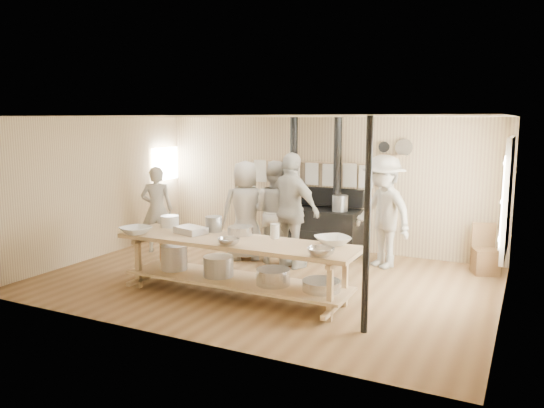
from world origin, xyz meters
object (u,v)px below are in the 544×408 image
at_px(cook_left, 276,212).
at_px(chair, 485,259).
at_px(prep_table, 235,262).
at_px(roasting_pan, 191,230).
at_px(stove, 313,225).
at_px(cook_far_left, 157,209).
at_px(cook_by_window, 383,212).
at_px(cook_right, 292,211).
at_px(cook_center, 246,210).

relative_size(cook_left, chair, 2.20).
xyz_separation_m(prep_table, roasting_pan, (-0.81, 0.06, 0.38)).
relative_size(prep_table, roasting_pan, 7.68).
distance_m(stove, roasting_pan, 3.10).
height_order(cook_far_left, cook_by_window, cook_by_window).
relative_size(cook_right, roasting_pan, 4.27).
bearing_deg(roasting_pan, cook_right, 62.36).
relative_size(cook_right, cook_by_window, 1.02).
bearing_deg(cook_right, cook_by_window, -134.71).
relative_size(cook_far_left, chair, 2.00).
bearing_deg(cook_far_left, cook_by_window, 163.28).
height_order(cook_center, cook_right, cook_right).
relative_size(cook_left, roasting_pan, 3.93).
relative_size(stove, cook_right, 1.30).
xyz_separation_m(cook_far_left, roasting_pan, (1.90, -1.59, 0.07)).
xyz_separation_m(cook_far_left, cook_center, (1.82, 0.26, 0.08)).
xyz_separation_m(cook_right, chair, (3.06, 1.09, -0.76)).
xyz_separation_m(cook_far_left, cook_right, (2.80, 0.13, 0.17)).
distance_m(cook_far_left, roasting_pan, 2.47).
distance_m(cook_far_left, cook_right, 2.80).
relative_size(stove, roasting_pan, 5.55).
bearing_deg(chair, prep_table, -157.93).
bearing_deg(roasting_pan, prep_table, -3.90).
relative_size(cook_left, cook_by_window, 0.94).
bearing_deg(stove, chair, -2.76).
xyz_separation_m(cook_left, roasting_pan, (-0.52, -1.87, -0.02)).
xyz_separation_m(stove, cook_far_left, (-2.71, -1.37, 0.32)).
height_order(prep_table, cook_by_window, cook_by_window).
xyz_separation_m(prep_table, cook_right, (0.09, 1.77, 0.48)).
relative_size(stove, cook_far_left, 1.55).
height_order(stove, roasting_pan, stove).
relative_size(prep_table, cook_center, 1.97).
relative_size(cook_far_left, roasting_pan, 3.57).
bearing_deg(cook_by_window, chair, 45.62).
xyz_separation_m(cook_center, chair, (4.04, 0.96, -0.67)).
height_order(cook_right, chair, cook_right).
height_order(prep_table, cook_right, cook_right).
bearing_deg(cook_left, chair, -157.67).
xyz_separation_m(stove, cook_by_window, (1.49, -0.51, 0.46)).
height_order(stove, cook_by_window, stove).
height_order(stove, cook_right, stove).
bearing_deg(chair, cook_far_left, 171.57).
xyz_separation_m(prep_table, cook_center, (-0.89, 1.90, 0.39)).
distance_m(cook_center, chair, 4.20).
relative_size(cook_center, cook_by_window, 0.93).
height_order(prep_table, cook_far_left, cook_far_left).
height_order(prep_table, chair, prep_table).
xyz_separation_m(cook_center, roasting_pan, (0.08, -1.85, -0.01)).
bearing_deg(cook_right, cook_left, -3.93).
height_order(cook_center, cook_by_window, cook_by_window).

